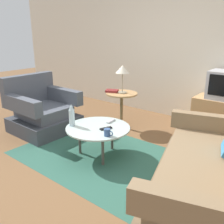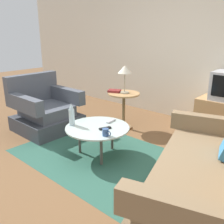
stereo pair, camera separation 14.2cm
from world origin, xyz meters
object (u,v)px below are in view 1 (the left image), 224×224
tv_remote_dark (106,128)px  book (112,91)px  couch (211,175)px  tv_remote_silver (111,121)px  coffee_table (98,129)px  table_lamp (123,71)px  tv_stand (222,116)px  armchair (42,112)px  vase (72,115)px  mug (107,132)px  side_table (122,103)px

tv_remote_dark → book: book is taller
couch → tv_remote_silver: size_ratio=12.12×
coffee_table → table_lamp: (-0.35, 0.99, 0.61)m
couch → tv_remote_silver: couch is taller
tv_stand → armchair: bearing=-143.6°
coffee_table → couch: bearing=-2.1°
vase → mug: size_ratio=2.37×
vase → coffee_table: bearing=29.3°
vase → mug: (0.58, 0.03, -0.10)m
tv_stand → tv_remote_dark: (-0.90, -1.82, 0.13)m
armchair → table_lamp: (0.98, 0.90, 0.67)m
couch → vase: size_ratio=6.86×
mug → book: 1.36m
armchair → tv_remote_dark: size_ratio=5.67×
side_table → tv_remote_dark: size_ratio=3.73×
mug → table_lamp: bearing=118.9°
book → tv_remote_silver: bearing=-78.3°
side_table → tv_remote_dark: bearing=-63.6°
tv_remote_silver → couch: bearing=-109.6°
vase → tv_remote_dark: 0.48m
mug → book: (-0.81, 1.08, 0.18)m
tv_stand → vase: bearing=-123.6°
coffee_table → tv_remote_dark: bearing=5.4°
side_table → couch: bearing=-29.7°
book → side_table: bearing=-9.7°
side_table → tv_remote_dark: side_table is taller
armchair → tv_remote_silver: armchair is taller
table_lamp → armchair: bearing=-137.5°
vase → tv_remote_dark: (0.43, 0.18, -0.13)m
couch → mug: 1.21m
armchair → table_lamp: 1.49m
vase → tv_remote_silver: vase is taller
tv_stand → tv_remote_dark: bearing=-116.4°
tv_stand → mug: 2.11m
side_table → mug: (0.64, -1.13, 0.00)m
couch → book: (-2.00, 1.00, 0.33)m
armchair → book: armchair is taller
side_table → mug: side_table is taller
coffee_table → tv_remote_silver: size_ratio=4.97×
tv_remote_silver → book: bearing=30.5°
couch → side_table: bearing=43.9°
table_lamp → book: 0.40m
couch → tv_stand: 1.94m
table_lamp → tv_remote_dark: size_ratio=2.76×
coffee_table → mug: (0.28, -0.14, 0.07)m
table_lamp → book: table_lamp is taller
armchair → tv_remote_dark: (1.45, -0.08, 0.11)m
vase → book: 1.14m
armchair → side_table: 1.33m
armchair → couch: couch is taller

